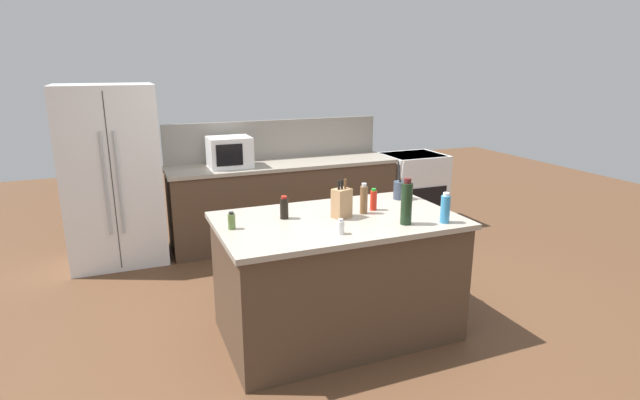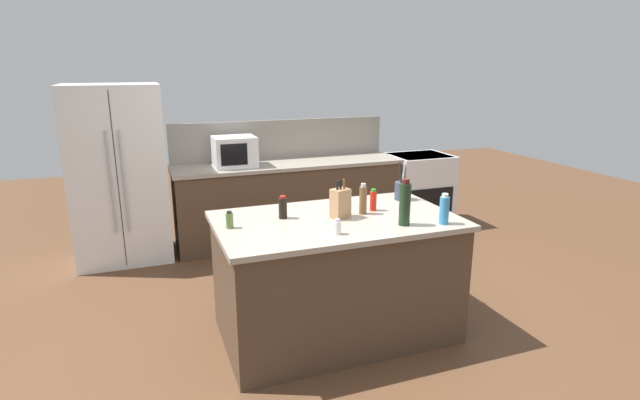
{
  "view_description": "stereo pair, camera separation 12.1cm",
  "coord_description": "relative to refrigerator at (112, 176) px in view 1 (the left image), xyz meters",
  "views": [
    {
      "loc": [
        -1.45,
        -3.23,
        2.05
      ],
      "look_at": [
        0.0,
        0.35,
        0.99
      ],
      "focal_mm": 28.0,
      "sensor_mm": 36.0,
      "label": 1
    },
    {
      "loc": [
        -1.34,
        -3.27,
        2.05
      ],
      "look_at": [
        0.0,
        0.35,
        0.99
      ],
      "focal_mm": 28.0,
      "sensor_mm": 36.0,
      "label": 2
    }
  ],
  "objects": [
    {
      "name": "hot_sauce_bottle",
      "position": [
        1.89,
        -2.16,
        0.09
      ],
      "size": [
        0.05,
        0.05,
        0.17
      ],
      "color": "red",
      "rests_on": "kitchen_island"
    },
    {
      "name": "kitchen_island",
      "position": [
        1.55,
        -2.25,
        -0.46
      ],
      "size": [
        1.78,
        1.06,
        0.94
      ],
      "color": "#4C3828",
      "rests_on": "ground_plane"
    },
    {
      "name": "back_counter_run",
      "position": [
        1.85,
        -0.05,
        -0.46
      ],
      "size": [
        2.67,
        0.66,
        0.94
      ],
      "color": "#4C3828",
      "rests_on": "ground_plane"
    },
    {
      "name": "wall_backsplash",
      "position": [
        1.85,
        0.27,
        0.24
      ],
      "size": [
        2.63,
        0.03,
        0.46
      ],
      "primitive_type": "cube",
      "color": "gray",
      "rests_on": "back_counter_run"
    },
    {
      "name": "spice_jar_oregano",
      "position": [
        0.77,
        -2.2,
        0.07
      ],
      "size": [
        0.05,
        0.05,
        0.12
      ],
      "color": "#567038",
      "rests_on": "kitchen_island"
    },
    {
      "name": "wine_bottle",
      "position": [
        1.94,
        -2.56,
        0.17
      ],
      "size": [
        0.08,
        0.08,
        0.34
      ],
      "color": "black",
      "rests_on": "kitchen_island"
    },
    {
      "name": "utensil_crock",
      "position": [
        2.26,
        -1.95,
        0.1
      ],
      "size": [
        0.12,
        0.12,
        0.32
      ],
      "color": "#333D4C",
      "rests_on": "kitchen_island"
    },
    {
      "name": "salt_shaker",
      "position": [
        1.42,
        -2.59,
        0.06
      ],
      "size": [
        0.05,
        0.05,
        0.11
      ],
      "color": "silver",
      "rests_on": "kitchen_island"
    },
    {
      "name": "dish_soap_bottle",
      "position": [
        2.22,
        -2.64,
        0.12
      ],
      "size": [
        0.07,
        0.07,
        0.22
      ],
      "color": "#3384BC",
      "rests_on": "kitchen_island"
    },
    {
      "name": "soy_sauce_bottle",
      "position": [
        1.18,
        -2.11,
        0.09
      ],
      "size": [
        0.06,
        0.06,
        0.17
      ],
      "color": "black",
      "rests_on": "kitchen_island"
    },
    {
      "name": "ground_plane",
      "position": [
        1.55,
        -2.25,
        -0.93
      ],
      "size": [
        14.0,
        14.0,
        0.0
      ],
      "primitive_type": "plane",
      "color": "brown"
    },
    {
      "name": "pepper_grinder",
      "position": [
        1.78,
        -2.22,
        0.12
      ],
      "size": [
        0.06,
        0.06,
        0.24
      ],
      "color": "brown",
      "rests_on": "kitchen_island"
    },
    {
      "name": "range_oven",
      "position": [
        3.61,
        -0.05,
        -0.46
      ],
      "size": [
        0.76,
        0.65,
        0.92
      ],
      "color": "white",
      "rests_on": "ground_plane"
    },
    {
      "name": "refrigerator",
      "position": [
        0.0,
        0.0,
        0.0
      ],
      "size": [
        0.95,
        0.75,
        1.85
      ],
      "color": "white",
      "rests_on": "ground_plane"
    },
    {
      "name": "knife_block",
      "position": [
        1.58,
        -2.25,
        0.13
      ],
      "size": [
        0.16,
        0.14,
        0.29
      ],
      "rotation": [
        0.0,
        0.0,
        0.33
      ],
      "color": "#A87C54",
      "rests_on": "kitchen_island"
    },
    {
      "name": "microwave",
      "position": [
        1.22,
        -0.05,
        0.18
      ],
      "size": [
        0.46,
        0.39,
        0.33
      ],
      "color": "white",
      "rests_on": "back_counter_run"
    }
  ]
}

